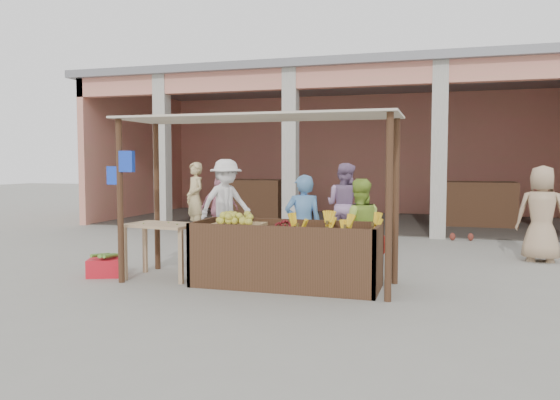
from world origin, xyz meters
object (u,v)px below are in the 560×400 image
(red_crate, at_px, (106,267))
(fruit_stall, at_px, (286,258))
(vendor_green, at_px, (359,226))
(vendor_blue, at_px, (303,222))
(motorcycle, at_px, (336,233))
(side_table, at_px, (162,233))

(red_crate, bearing_deg, fruit_stall, -18.70)
(fruit_stall, xyz_separation_m, vendor_green, (0.89, 0.84, 0.39))
(red_crate, height_order, vendor_blue, vendor_blue)
(fruit_stall, bearing_deg, motorcycle, 82.08)
(side_table, bearing_deg, vendor_green, 22.99)
(fruit_stall, distance_m, red_crate, 2.83)
(motorcycle, bearing_deg, side_table, 124.19)
(side_table, relative_size, motorcycle, 0.58)
(red_crate, distance_m, motorcycle, 3.90)
(vendor_green, bearing_deg, side_table, 2.54)
(motorcycle, bearing_deg, red_crate, 116.76)
(side_table, relative_size, vendor_green, 0.69)
(red_crate, bearing_deg, vendor_green, -6.79)
(fruit_stall, relative_size, motorcycle, 1.40)
(side_table, bearing_deg, red_crate, -163.94)
(fruit_stall, height_order, side_table, side_table)
(side_table, height_order, motorcycle, motorcycle)
(vendor_blue, relative_size, vendor_green, 1.05)
(fruit_stall, height_order, red_crate, fruit_stall)
(vendor_green, relative_size, motorcycle, 0.85)
(fruit_stall, relative_size, side_table, 2.40)
(red_crate, relative_size, vendor_blue, 0.32)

